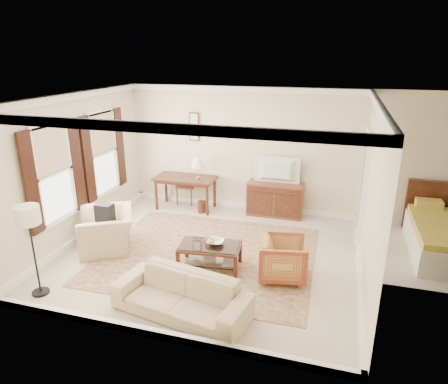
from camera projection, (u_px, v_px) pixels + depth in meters
The scene contains 20 objects.
room_shell at pixel (208, 123), 6.78m from camera, with size 5.51×5.01×2.91m.
window_front at pixel (54, 174), 7.17m from camera, with size 0.12×1.56×1.80m, color #CCB284, non-canonical shape.
window_rear at pixel (103, 153), 8.62m from camera, with size 0.12×1.56×1.80m, color #CCB284, non-canonical shape.
doorway at pixel (363, 188), 7.87m from camera, with size 0.10×1.12×2.25m, color white, non-canonical shape.
rug at pixel (207, 254), 7.53m from camera, with size 3.93×3.37×0.01m, color maroon.
writing_desk at pixel (185, 181), 9.55m from camera, with size 1.45×0.73×0.79m.
desk_chair at pixel (187, 183), 9.95m from camera, with size 0.45×0.45×1.05m, color brown, non-canonical shape.
desk_lamp at pixel (198, 168), 9.35m from camera, with size 0.32×0.32×0.50m, color silver, non-canonical shape.
framed_prints at pixel (194, 126), 9.50m from camera, with size 0.25×0.04×0.68m, color #522617, non-canonical shape.
sideboard at pixel (275, 199), 9.25m from camera, with size 1.27×0.49×0.78m, color brown.
tv at pixel (277, 162), 8.93m from camera, with size 0.99×0.57×0.13m, color black.
coffee_table at pixel (210, 250), 6.97m from camera, with size 1.12×0.73×0.45m.
fruit_bowl at pixel (215, 241), 6.94m from camera, with size 0.42×0.42×0.10m, color silver.
book_a at pixel (203, 258), 7.06m from camera, with size 0.28×0.04×0.38m, color brown.
book_b at pixel (223, 262), 6.93m from camera, with size 0.28×0.03×0.38m, color brown.
striped_armchair at pixel (283, 257), 6.64m from camera, with size 0.77×0.72×0.79m, color maroon.
club_armchair at pixel (106, 224), 7.65m from camera, with size 1.14×0.74×1.00m, color tan.
backpack at pixel (105, 213), 7.53m from camera, with size 0.32×0.22×0.40m, color black.
sofa at pixel (181, 290), 5.72m from camera, with size 2.00×0.59×0.78m, color tan.
floor_lamp at pixel (28, 222), 5.92m from camera, with size 0.37×0.37×1.48m.
Camera 1 is at (2.19, -6.42, 3.61)m, focal length 32.00 mm.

